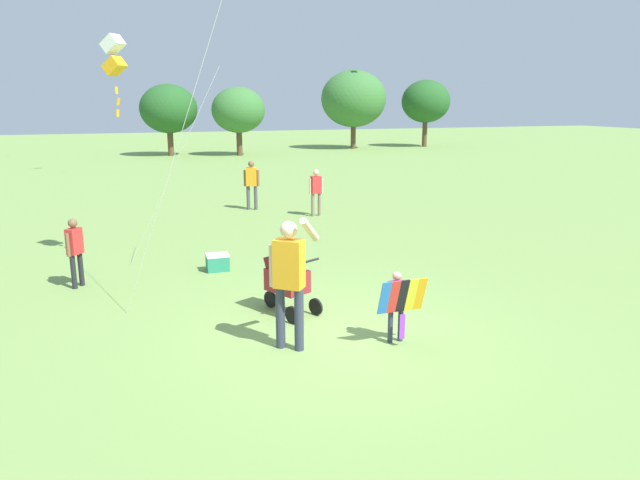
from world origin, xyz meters
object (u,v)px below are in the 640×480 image
object	(u,v)px
person_red_shirt	(316,189)
cooler_box	(218,262)
kite_orange_delta	(114,56)
child_with_butterfly_kite	(398,300)
person_adult_flyer	(289,273)
stroller	(286,277)
person_couple_left	(252,181)
person_kid_running	(75,247)

from	to	relation	value
person_red_shirt	cooler_box	bearing A→B (deg)	-127.78
kite_orange_delta	person_red_shirt	size ratio (longest dim) A/B	3.32
child_with_butterfly_kite	kite_orange_delta	bearing A→B (deg)	122.49
cooler_box	person_adult_flyer	bearing A→B (deg)	-85.79
child_with_butterfly_kite	cooler_box	xyz separation A→B (m)	(-1.79, 4.48, -0.46)
stroller	person_couple_left	distance (m)	9.47
person_adult_flyer	person_couple_left	world-z (taller)	person_adult_flyer
person_kid_running	person_adult_flyer	bearing A→B (deg)	-53.44
kite_orange_delta	person_red_shirt	world-z (taller)	kite_orange_delta
child_with_butterfly_kite	stroller	xyz separation A→B (m)	(-1.15, 1.66, -0.03)
person_adult_flyer	person_red_shirt	distance (m)	9.68
kite_orange_delta	person_adult_flyer	bearing A→B (deg)	-68.93
stroller	cooler_box	world-z (taller)	stroller
person_kid_running	stroller	bearing A→B (deg)	-38.40
child_with_butterfly_kite	person_couple_left	distance (m)	11.01
stroller	cooler_box	size ratio (longest dim) A/B	2.45
child_with_butterfly_kite	person_couple_left	size ratio (longest dim) A/B	0.68
child_with_butterfly_kite	person_kid_running	size ratio (longest dim) A/B	0.81
person_couple_left	cooler_box	xyz separation A→B (m)	(-2.19, -6.52, -0.73)
person_adult_flyer	person_red_shirt	world-z (taller)	person_adult_flyer
stroller	kite_orange_delta	size ratio (longest dim) A/B	0.24
cooler_box	person_red_shirt	bearing A→B (deg)	52.22
person_red_shirt	person_couple_left	bearing A→B (deg)	133.58
person_adult_flyer	kite_orange_delta	distance (m)	6.32
cooler_box	child_with_butterfly_kite	bearing A→B (deg)	-68.18
cooler_box	stroller	bearing A→B (deg)	-77.08
person_red_shirt	person_couple_left	size ratio (longest dim) A/B	0.90
person_adult_flyer	kite_orange_delta	size ratio (longest dim) A/B	0.41
kite_orange_delta	person_kid_running	bearing A→B (deg)	-128.50
person_adult_flyer	person_couple_left	distance (m)	10.86
person_adult_flyer	cooler_box	world-z (taller)	person_adult_flyer
kite_orange_delta	person_kid_running	world-z (taller)	kite_orange_delta
kite_orange_delta	person_couple_left	size ratio (longest dim) A/B	2.99
person_kid_running	cooler_box	distance (m)	2.69
person_adult_flyer	child_with_butterfly_kite	bearing A→B (deg)	-11.59
stroller	cooler_box	xyz separation A→B (m)	(-0.65, 2.82, -0.43)
person_red_shirt	person_kid_running	size ratio (longest dim) A/B	1.07
child_with_butterfly_kite	stroller	bearing A→B (deg)	124.62
child_with_butterfly_kite	person_adult_flyer	xyz separation A→B (m)	(-1.49, 0.30, 0.45)
person_adult_flyer	stroller	distance (m)	1.48
person_couple_left	cooler_box	world-z (taller)	person_couple_left
person_red_shirt	cooler_box	xyz separation A→B (m)	(-3.77, -4.86, -0.64)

